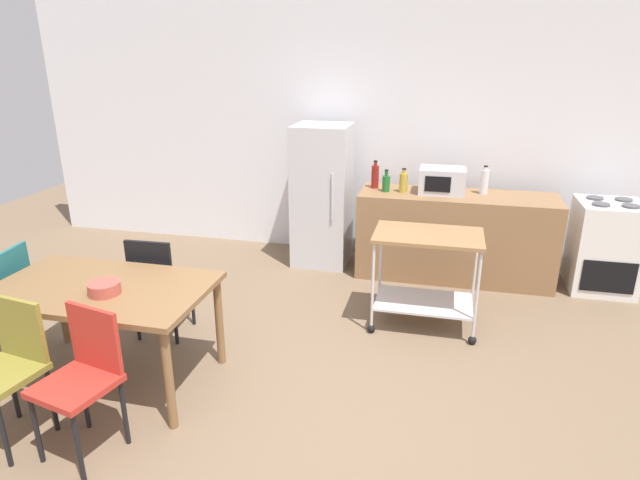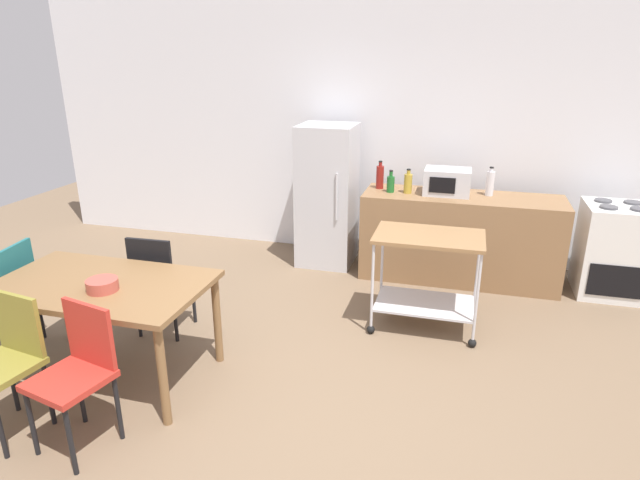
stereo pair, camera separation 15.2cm
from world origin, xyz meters
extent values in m
plane|color=brown|center=(0.00, 0.00, 0.00)|extent=(12.00, 12.00, 0.00)
cube|color=white|center=(0.00, 3.20, 1.45)|extent=(8.40, 0.12, 2.90)
cube|color=olive|center=(0.90, 2.60, 0.45)|extent=(2.00, 0.64, 0.90)
cube|color=brown|center=(-1.52, 0.06, 0.73)|extent=(1.50, 0.90, 0.04)
cylinder|color=brown|center=(-0.83, -0.33, 0.35)|extent=(0.06, 0.06, 0.71)
cylinder|color=brown|center=(-2.21, 0.45, 0.35)|extent=(0.06, 0.06, 0.71)
cylinder|color=brown|center=(-0.83, 0.45, 0.35)|extent=(0.06, 0.06, 0.71)
cube|color=#1E666B|center=(-2.38, 0.21, 0.69)|extent=(0.08, 0.38, 0.40)
cylinder|color=black|center=(-2.41, 0.37, 0.23)|extent=(0.03, 0.03, 0.45)
cylinder|color=black|center=(-2.37, 0.04, 0.23)|extent=(0.03, 0.03, 0.45)
cube|color=#B72D23|center=(-1.23, -0.66, 0.47)|extent=(0.48, 0.48, 0.04)
cube|color=#B72D23|center=(-1.19, -0.49, 0.69)|extent=(0.38, 0.11, 0.40)
cylinder|color=black|center=(-1.43, -0.79, 0.23)|extent=(0.03, 0.03, 0.45)
cylinder|color=black|center=(-1.10, -0.87, 0.23)|extent=(0.03, 0.03, 0.45)
cylinder|color=black|center=(-1.36, -0.46, 0.23)|extent=(0.03, 0.03, 0.45)
cylinder|color=black|center=(-1.03, -0.53, 0.23)|extent=(0.03, 0.03, 0.45)
cube|color=olive|center=(-1.73, -0.67, 0.47)|extent=(0.46, 0.46, 0.04)
cube|color=olive|center=(-1.71, -0.49, 0.69)|extent=(0.38, 0.09, 0.40)
cylinder|color=black|center=(-1.59, -0.87, 0.23)|extent=(0.03, 0.03, 0.45)
cylinder|color=black|center=(-1.88, -0.48, 0.23)|extent=(0.03, 0.03, 0.45)
cylinder|color=black|center=(-1.54, -0.53, 0.23)|extent=(0.03, 0.03, 0.45)
cube|color=black|center=(-1.48, 0.79, 0.47)|extent=(0.41, 0.41, 0.04)
cube|color=black|center=(-1.47, 0.61, 0.69)|extent=(0.38, 0.04, 0.40)
cylinder|color=black|center=(-1.31, 0.96, 0.23)|extent=(0.03, 0.03, 0.45)
cylinder|color=black|center=(-1.65, 0.95, 0.23)|extent=(0.03, 0.03, 0.45)
cylinder|color=black|center=(-1.30, 0.62, 0.23)|extent=(0.03, 0.03, 0.45)
cylinder|color=black|center=(-1.64, 0.61, 0.23)|extent=(0.03, 0.03, 0.45)
cube|color=white|center=(2.35, 2.62, 0.45)|extent=(0.60, 0.60, 0.90)
cube|color=black|center=(2.35, 2.32, 0.25)|extent=(0.48, 0.01, 0.32)
cylinder|color=#47474C|center=(2.22, 2.50, 0.91)|extent=(0.16, 0.16, 0.02)
cylinder|color=#47474C|center=(2.48, 2.50, 0.91)|extent=(0.16, 0.16, 0.02)
cylinder|color=#47474C|center=(2.22, 2.74, 0.91)|extent=(0.16, 0.16, 0.02)
cylinder|color=#47474C|center=(2.48, 2.74, 0.91)|extent=(0.16, 0.16, 0.02)
cube|color=silver|center=(-0.55, 2.70, 0.78)|extent=(0.60, 0.60, 1.55)
cylinder|color=silver|center=(-0.37, 2.39, 0.85)|extent=(0.02, 0.02, 0.50)
cube|color=olive|center=(0.66, 1.43, 0.83)|extent=(0.90, 0.56, 0.03)
cube|color=silver|center=(0.66, 1.43, 0.22)|extent=(0.83, 0.52, 0.02)
cylinder|color=silver|center=(0.24, 1.18, 0.45)|extent=(0.02, 0.02, 0.76)
sphere|color=black|center=(0.24, 1.18, 0.04)|extent=(0.07, 0.07, 0.07)
cylinder|color=silver|center=(1.08, 1.18, 0.45)|extent=(0.02, 0.02, 0.76)
sphere|color=black|center=(1.08, 1.18, 0.04)|extent=(0.07, 0.07, 0.07)
cylinder|color=silver|center=(0.24, 1.68, 0.45)|extent=(0.02, 0.02, 0.76)
sphere|color=black|center=(0.24, 1.68, 0.04)|extent=(0.07, 0.07, 0.07)
cylinder|color=silver|center=(1.08, 1.68, 0.45)|extent=(0.02, 0.02, 0.76)
sphere|color=black|center=(1.08, 1.68, 0.04)|extent=(0.07, 0.07, 0.07)
cylinder|color=maroon|center=(0.03, 2.68, 1.02)|extent=(0.08, 0.08, 0.24)
cylinder|color=maroon|center=(0.03, 2.68, 1.16)|extent=(0.04, 0.04, 0.04)
cylinder|color=black|center=(0.03, 2.68, 1.19)|extent=(0.04, 0.04, 0.01)
cylinder|color=#1E6628|center=(0.16, 2.56, 0.98)|extent=(0.08, 0.08, 0.16)
cylinder|color=#1E6628|center=(0.16, 2.56, 1.09)|extent=(0.04, 0.04, 0.05)
cylinder|color=black|center=(0.16, 2.56, 1.12)|extent=(0.04, 0.04, 0.01)
cylinder|color=gold|center=(0.34, 2.57, 1.00)|extent=(0.08, 0.08, 0.20)
cylinder|color=gold|center=(0.34, 2.57, 1.12)|extent=(0.04, 0.04, 0.04)
cylinder|color=black|center=(0.34, 2.57, 1.15)|extent=(0.04, 0.04, 0.01)
cube|color=silver|center=(0.73, 2.63, 1.03)|extent=(0.46, 0.34, 0.26)
cube|color=black|center=(0.69, 2.46, 1.03)|extent=(0.25, 0.01, 0.16)
cylinder|color=silver|center=(1.15, 2.69, 1.02)|extent=(0.08, 0.08, 0.25)
cylinder|color=silver|center=(1.15, 2.69, 1.16)|extent=(0.04, 0.04, 0.04)
cylinder|color=black|center=(1.15, 2.69, 1.19)|extent=(0.04, 0.04, 0.01)
cylinder|color=#B24C3F|center=(-1.41, -0.04, 0.79)|extent=(0.21, 0.21, 0.08)
camera|label=1|loc=(0.75, -2.89, 2.30)|focal=30.05mm
camera|label=2|loc=(0.90, -2.85, 2.30)|focal=30.05mm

